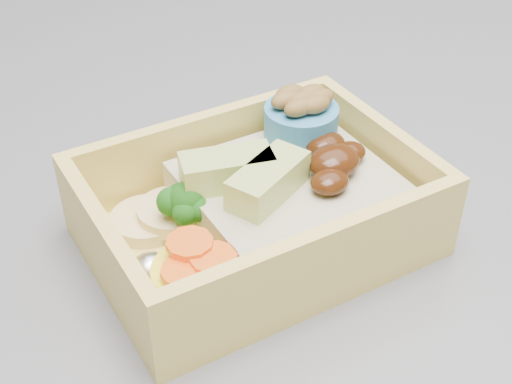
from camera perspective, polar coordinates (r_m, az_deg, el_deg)
bento_box at (r=0.39m, az=0.59°, el=-0.94°), size 0.18×0.13×0.07m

